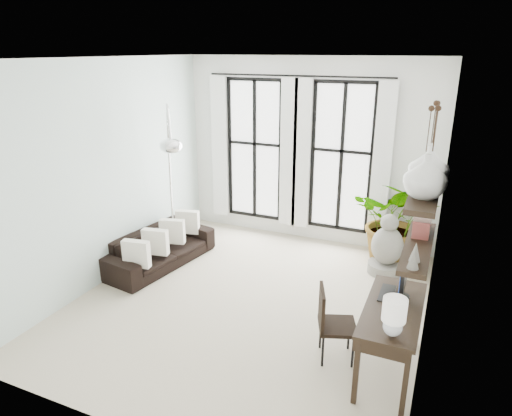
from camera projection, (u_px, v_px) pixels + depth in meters
The scene contains 16 objects.
floor at pixel (250, 301), 6.30m from camera, with size 5.00×5.00×0.00m, color #B6AA90.
ceiling at pixel (249, 58), 5.24m from camera, with size 5.00×5.00×0.00m, color white.
wall_left at pixel (108, 173), 6.62m from camera, with size 5.00×5.00×0.00m, color silver.
wall_right at pixel (439, 215), 4.93m from camera, with size 5.00×5.00×0.00m, color white.
wall_back at pixel (308, 152), 7.94m from camera, with size 4.50×4.50×0.00m, color white.
windows at pixel (296, 154), 7.96m from camera, with size 3.26×0.13×2.65m.
wall_shelves at pixel (421, 223), 4.34m from camera, with size 0.25×1.30×0.60m.
sofa at pixel (160, 248), 7.30m from camera, with size 1.92×0.75×0.56m, color black.
throw_pillows at pixel (164, 236), 7.19m from camera, with size 0.40×1.52×0.40m.
plant at pixel (397, 222), 7.20m from camera, with size 1.29×1.12×1.43m, color #2D7228.
desk at pixel (392, 314), 4.66m from camera, with size 0.56×1.33×1.18m.
desk_chair at pixel (330, 319), 5.01m from camera, with size 0.52×0.52×0.86m.
arc_lamp at pixel (169, 146), 6.99m from camera, with size 0.76×0.86×2.53m.
buddha at pixel (387, 249), 6.98m from camera, with size 0.54×0.54×0.97m.
vase_a at pixel (426, 176), 3.91m from camera, with size 0.37×0.37×0.38m, color white.
vase_b at pixel (429, 166), 4.26m from camera, with size 0.37×0.37×0.38m, color white.
Camera 1 is at (2.28, -5.03, 3.30)m, focal length 32.00 mm.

